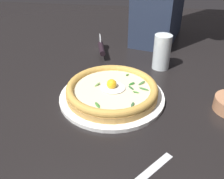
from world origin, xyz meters
name	(u,v)px	position (x,y,z in m)	size (l,w,h in m)	color
ground_plane	(103,109)	(0.00, 0.00, -0.01)	(2.40, 2.40, 0.03)	black
pizza_plate	(112,97)	(0.02, 0.04, 0.01)	(0.33, 0.33, 0.01)	white
pizza	(112,90)	(0.02, 0.04, 0.03)	(0.28, 0.28, 0.05)	tan
pizza_cutter	(101,47)	(-0.07, 0.36, 0.04)	(0.05, 0.16, 0.07)	silver
drinking_glass	(162,54)	(0.17, 0.27, 0.06)	(0.06, 0.06, 0.13)	silver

